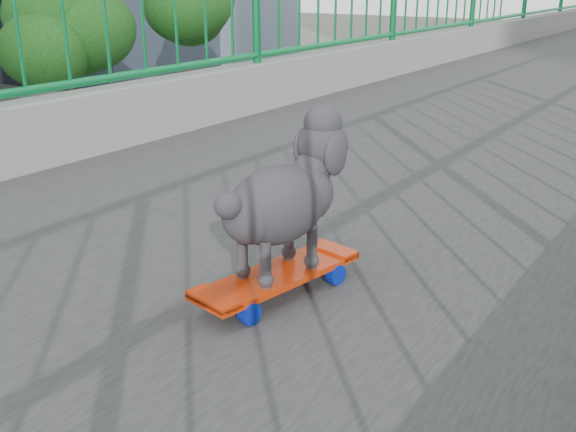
% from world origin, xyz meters
% --- Properties ---
extents(railing, '(3.00, 24.00, 1.42)m').
position_xyz_m(railing, '(0.00, 0.00, 7.21)').
color(railing, gray).
rests_on(railing, footbridge).
extents(skateboard, '(0.24, 0.54, 0.07)m').
position_xyz_m(skateboard, '(0.33, -0.22, 7.05)').
color(skateboard, red).
rests_on(skateboard, footbridge).
extents(poodle, '(0.25, 0.48, 0.40)m').
position_xyz_m(poodle, '(0.33, -0.20, 7.29)').
color(poodle, '#28252A').
rests_on(poodle, skateboard).
extents(car_0, '(1.63, 4.05, 1.38)m').
position_xyz_m(car_0, '(-6.00, 15.34, 0.69)').
color(car_0, '#B81907').
rests_on(car_0, ground).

